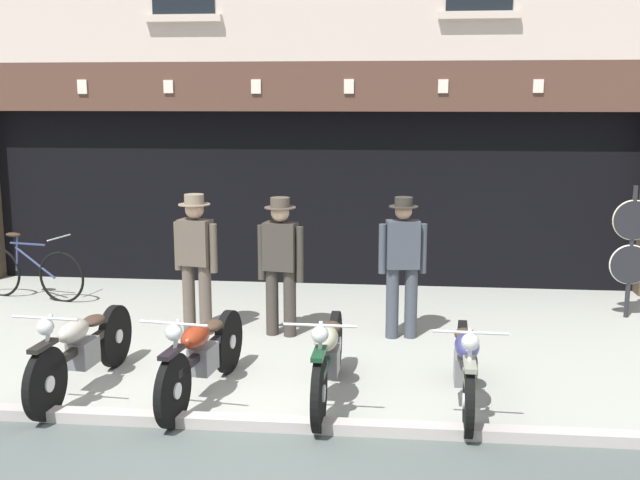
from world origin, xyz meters
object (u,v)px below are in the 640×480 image
(motorcycle_center, at_px, (328,357))
(advert_board_far, at_px, (64,161))
(motorcycle_left, at_px, (82,348))
(salesman_right, at_px, (402,261))
(motorcycle_center_right, at_px, (465,363))
(leaning_bicycle, at_px, (29,272))
(motorcycle_center_left, at_px, (202,354))
(tyre_sign_pole, at_px, (632,244))
(salesman_left, at_px, (196,256))
(shopkeeper_center, at_px, (281,259))
(advert_board_near, at_px, (141,161))

(motorcycle_center, distance_m, advert_board_far, 6.64)
(motorcycle_left, distance_m, salesman_right, 3.69)
(motorcycle_center_right, relative_size, leaning_bicycle, 1.10)
(motorcycle_center, height_order, motorcycle_center_right, motorcycle_center)
(motorcycle_center_right, height_order, salesman_right, salesman_right)
(motorcycle_center_left, bearing_deg, salesman_right, -125.10)
(motorcycle_center_right, relative_size, tyre_sign_pole, 1.13)
(motorcycle_center, height_order, salesman_left, salesman_left)
(salesman_left, xyz_separation_m, advert_board_far, (-2.79, 2.72, 0.88))
(shopkeeper_center, bearing_deg, motorcycle_center_right, 145.43)
(motorcycle_center_left, bearing_deg, shopkeeper_center, -95.16)
(salesman_left, bearing_deg, motorcycle_center_right, 160.84)
(advert_board_near, bearing_deg, motorcycle_center, -54.55)
(motorcycle_center_left, xyz_separation_m, advert_board_near, (-2.12, 4.68, 1.42))
(motorcycle_center, bearing_deg, leaning_bicycle, -34.54)
(shopkeeper_center, bearing_deg, motorcycle_center, 120.43)
(shopkeeper_center, relative_size, tyre_sign_pole, 0.97)
(motorcycle_left, relative_size, motorcycle_center_left, 1.01)
(salesman_right, distance_m, leaning_bicycle, 5.38)
(shopkeeper_center, bearing_deg, tyre_sign_pole, -154.93)
(salesman_left, height_order, shopkeeper_center, salesman_left)
(salesman_right, distance_m, advert_board_far, 5.93)
(salesman_right, bearing_deg, salesman_left, -6.05)
(salesman_right, bearing_deg, tyre_sign_pole, -166.37)
(salesman_right, height_order, advert_board_far, advert_board_far)
(motorcycle_center_left, xyz_separation_m, salesman_left, (-0.57, 1.96, 0.52))
(motorcycle_center, xyz_separation_m, leaning_bicycle, (-4.52, 3.25, -0.05))
(motorcycle_center, distance_m, advert_board_near, 5.87)
(motorcycle_left, relative_size, shopkeeper_center, 1.23)
(motorcycle_center_right, distance_m, leaning_bicycle, 6.63)
(motorcycle_left, xyz_separation_m, leaning_bicycle, (-2.15, 3.25, -0.05))
(motorcycle_left, bearing_deg, leaning_bicycle, -51.98)
(salesman_right, bearing_deg, leaning_bicycle, -21.38)
(motorcycle_center_right, xyz_separation_m, tyre_sign_pole, (2.32, 3.14, 0.55))
(motorcycle_center_left, xyz_separation_m, motorcycle_center_right, (2.44, 0.03, -0.01))
(shopkeeper_center, xyz_separation_m, advert_board_near, (-2.57, 2.70, 0.92))
(salesman_right, distance_m, advert_board_near, 4.88)
(motorcycle_center, bearing_deg, salesman_left, -46.48)
(tyre_sign_pole, relative_size, leaning_bicycle, 0.98)
(salesman_left, bearing_deg, motorcycle_center_left, 119.57)
(tyre_sign_pole, bearing_deg, salesman_left, -167.17)
(motorcycle_center_left, height_order, motorcycle_center_right, motorcycle_center_left)
(motorcycle_center_right, relative_size, salesman_left, 1.14)
(motorcycle_center_left, bearing_deg, motorcycle_center, -170.69)
(motorcycle_left, bearing_deg, motorcycle_center_left, -177.34)
(motorcycle_center, height_order, advert_board_far, advert_board_far)
(advert_board_near, bearing_deg, advert_board_far, 180.00)
(motorcycle_center_right, bearing_deg, leaning_bicycle, -27.18)
(shopkeeper_center, xyz_separation_m, tyre_sign_pole, (4.32, 1.20, 0.04))
(motorcycle_left, relative_size, leaning_bicycle, 1.17)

